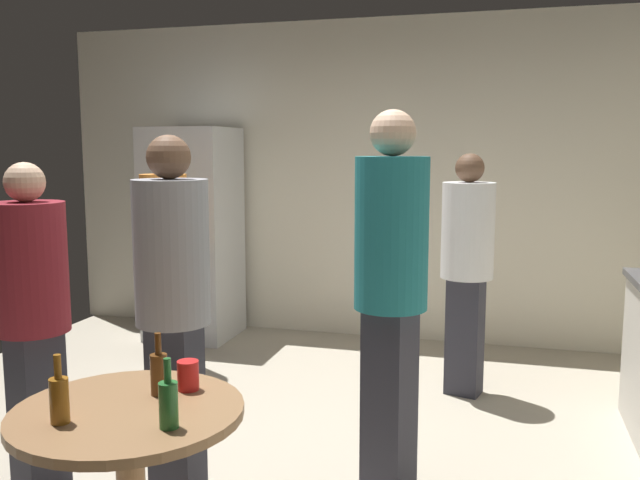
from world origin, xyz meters
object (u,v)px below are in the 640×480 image
beer_bottle_brown (159,372)px  person_in_orange_shirt (165,241)px  person_in_gray_shirt (173,290)px  person_in_teal_shirt (391,272)px  beer_bottle_amber (59,398)px  person_in_white_shirt (467,256)px  foreground_table (129,437)px  person_in_maroon_shirt (32,302)px  refrigerator (193,234)px  plastic_cup_red (188,375)px  beer_bottle_green (168,403)px

beer_bottle_brown → person_in_orange_shirt: person_in_orange_shirt is taller
person_in_gray_shirt → person_in_teal_shirt: (0.95, 0.32, 0.07)m
person_in_orange_shirt → beer_bottle_amber: bearing=22.9°
beer_bottle_brown → person_in_gray_shirt: (-0.26, 0.60, 0.17)m
beer_bottle_brown → person_in_white_shirt: bearing=67.3°
foreground_table → person_in_teal_shirt: size_ratio=0.44×
foreground_table → person_in_gray_shirt: person_in_gray_shirt is taller
foreground_table → person_in_orange_shirt: person_in_orange_shirt is taller
foreground_table → person_in_maroon_shirt: bearing=144.2°
person_in_gray_shirt → person_in_maroon_shirt: person_in_gray_shirt is taller
refrigerator → plastic_cup_red: (1.46, -3.04, -0.11)m
plastic_cup_red → person_in_white_shirt: size_ratio=0.07×
beer_bottle_amber → person_in_gray_shirt: (-0.07, 0.92, 0.17)m
person_in_maroon_shirt → person_in_white_shirt: person_in_white_shirt is taller
beer_bottle_green → plastic_cup_red: bearing=106.2°
refrigerator → plastic_cup_red: refrigerator is taller
person_in_maroon_shirt → beer_bottle_green: bearing=-16.7°
beer_bottle_brown → person_in_orange_shirt: (-1.21, 2.31, 0.13)m
person_in_white_shirt → beer_bottle_amber: bearing=-9.2°
foreground_table → person_in_teal_shirt: (0.74, 1.07, 0.43)m
beer_bottle_green → person_in_white_shirt: person_in_white_shirt is taller
person_in_orange_shirt → person_in_maroon_shirt: 1.83m
plastic_cup_red → person_in_white_shirt: person_in_white_shirt is taller
beer_bottle_green → person_in_orange_shirt: person_in_orange_shirt is taller
person_in_gray_shirt → person_in_teal_shirt: person_in_teal_shirt is taller
foreground_table → beer_bottle_amber: beer_bottle_amber is taller
person_in_maroon_shirt → person_in_gray_shirt: bearing=26.5°
refrigerator → beer_bottle_green: size_ratio=7.83×
beer_bottle_green → person_in_orange_shirt: size_ratio=0.14×
foreground_table → beer_bottle_green: 0.31m
person_in_gray_shirt → person_in_teal_shirt: 1.00m
person_in_maroon_shirt → person_in_teal_shirt: 1.68m
person_in_maroon_shirt → person_in_teal_shirt: person_in_teal_shirt is taller
plastic_cup_red → person_in_white_shirt: bearing=68.4°
plastic_cup_red → person_in_gray_shirt: bearing=122.3°
foreground_table → person_in_orange_shirt: (-1.17, 2.45, 0.32)m
plastic_cup_red → beer_bottle_green: bearing=-73.8°
refrigerator → person_in_orange_shirt: bearing=-78.0°
person_in_teal_shirt → person_in_gray_shirt: bearing=-46.6°
foreground_table → beer_bottle_amber: size_ratio=3.48×
beer_bottle_brown → person_in_gray_shirt: bearing=113.0°
plastic_cup_red → person_in_orange_shirt: 2.59m
foreground_table → plastic_cup_red: plastic_cup_red is taller
refrigerator → person_in_maroon_shirt: refrigerator is taller
plastic_cup_red → person_in_gray_shirt: (-0.33, 0.53, 0.20)m
person_in_white_shirt → beer_bottle_brown: bearing=-8.2°
beer_bottle_amber → beer_bottle_green: 0.37m
beer_bottle_amber → beer_bottle_brown: size_ratio=1.00×
foreground_table → person_in_maroon_shirt: person_in_maroon_shirt is taller
person_in_maroon_shirt → person_in_orange_shirt: bearing=116.4°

